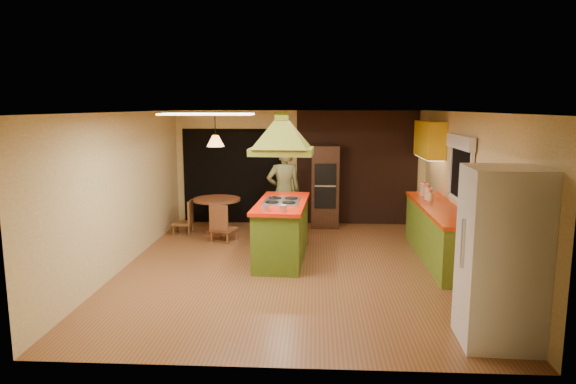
# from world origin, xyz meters

# --- Properties ---
(ground) EXTENTS (6.50, 6.50, 0.00)m
(ground) POSITION_xyz_m (0.00, 0.00, 0.00)
(ground) COLOR brown
(ground) RESTS_ON ground
(room_walls) EXTENTS (5.50, 6.50, 6.50)m
(room_walls) POSITION_xyz_m (0.00, 0.00, 1.25)
(room_walls) COLOR beige
(room_walls) RESTS_ON ground
(ceiling_plane) EXTENTS (6.50, 6.50, 0.00)m
(ceiling_plane) POSITION_xyz_m (0.00, 0.00, 2.50)
(ceiling_plane) COLOR silver
(ceiling_plane) RESTS_ON room_walls
(brick_panel) EXTENTS (2.64, 0.03, 2.50)m
(brick_panel) POSITION_xyz_m (1.25, 3.23, 1.25)
(brick_panel) COLOR #381E14
(brick_panel) RESTS_ON ground
(nook_opening) EXTENTS (2.20, 0.03, 2.10)m
(nook_opening) POSITION_xyz_m (-1.50, 3.23, 1.05)
(nook_opening) COLOR black
(nook_opening) RESTS_ON ground
(right_counter) EXTENTS (0.62, 3.05, 0.92)m
(right_counter) POSITION_xyz_m (2.45, 0.60, 0.46)
(right_counter) COLOR olive
(right_counter) RESTS_ON ground
(upper_cabinets) EXTENTS (0.34, 1.40, 0.70)m
(upper_cabinets) POSITION_xyz_m (2.57, 2.20, 1.95)
(upper_cabinets) COLOR yellow
(upper_cabinets) RESTS_ON room_walls
(window_right) EXTENTS (0.12, 1.35, 1.06)m
(window_right) POSITION_xyz_m (2.70, 0.40, 1.77)
(window_right) COLOR black
(window_right) RESTS_ON room_walls
(fluor_panel) EXTENTS (1.20, 0.60, 0.03)m
(fluor_panel) POSITION_xyz_m (-1.10, -1.20, 2.48)
(fluor_panel) COLOR white
(fluor_panel) RESTS_ON ceiling_plane
(kitchen_island) EXTENTS (0.92, 2.06, 1.02)m
(kitchen_island) POSITION_xyz_m (-0.22, 0.46, 0.51)
(kitchen_island) COLOR #506C1B
(kitchen_island) RESTS_ON ground
(range_hood) EXTENTS (1.07, 0.79, 0.79)m
(range_hood) POSITION_xyz_m (-0.22, 0.46, 2.25)
(range_hood) COLOR olive
(range_hood) RESTS_ON ceiling_plane
(man) EXTENTS (0.78, 0.63, 1.86)m
(man) POSITION_xyz_m (-0.27, 1.82, 0.93)
(man) COLOR brown
(man) RESTS_ON ground
(refrigerator) EXTENTS (0.83, 0.79, 1.96)m
(refrigerator) POSITION_xyz_m (2.36, -2.55, 0.98)
(refrigerator) COLOR white
(refrigerator) RESTS_ON ground
(wall_oven) EXTENTS (0.58, 0.60, 1.77)m
(wall_oven) POSITION_xyz_m (0.55, 2.95, 0.88)
(wall_oven) COLOR #442616
(wall_oven) RESTS_ON ground
(dining_table) EXTENTS (0.97, 0.97, 0.73)m
(dining_table) POSITION_xyz_m (-1.67, 2.23, 0.51)
(dining_table) COLOR brown
(dining_table) RESTS_ON ground
(chair_left) EXTENTS (0.38, 0.38, 0.69)m
(chair_left) POSITION_xyz_m (-2.37, 2.13, 0.34)
(chair_left) COLOR brown
(chair_left) RESTS_ON ground
(chair_near) EXTENTS (0.53, 0.53, 0.75)m
(chair_near) POSITION_xyz_m (-1.42, 1.58, 0.37)
(chair_near) COLOR brown
(chair_near) RESTS_ON ground
(pendant_lamp) EXTENTS (0.40, 0.40, 0.23)m
(pendant_lamp) POSITION_xyz_m (-1.67, 2.23, 1.90)
(pendant_lamp) COLOR #FF9E3F
(pendant_lamp) RESTS_ON ceiling_plane
(canister_large) EXTENTS (0.18, 0.18, 0.23)m
(canister_large) POSITION_xyz_m (2.40, 1.66, 1.03)
(canister_large) COLOR beige
(canister_large) RESTS_ON right_counter
(canister_medium) EXTENTS (0.20, 0.20, 0.21)m
(canister_medium) POSITION_xyz_m (2.40, 1.28, 1.03)
(canister_medium) COLOR #FFE6CD
(canister_medium) RESTS_ON right_counter
(canister_small) EXTENTS (0.13, 0.13, 0.15)m
(canister_small) POSITION_xyz_m (2.40, 1.14, 0.99)
(canister_small) COLOR #F1E8C2
(canister_small) RESTS_ON right_counter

